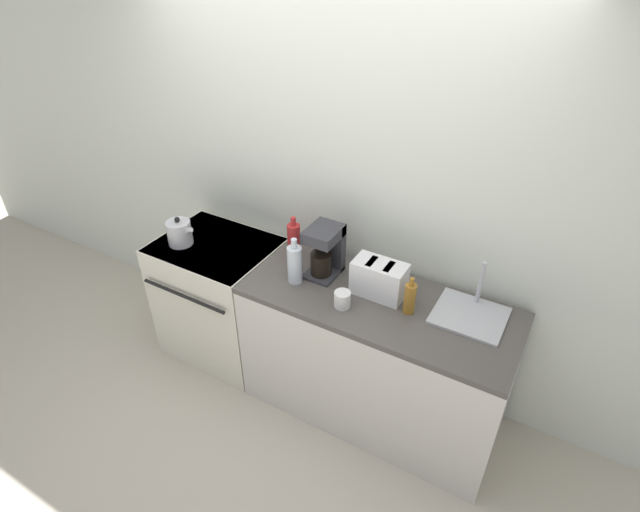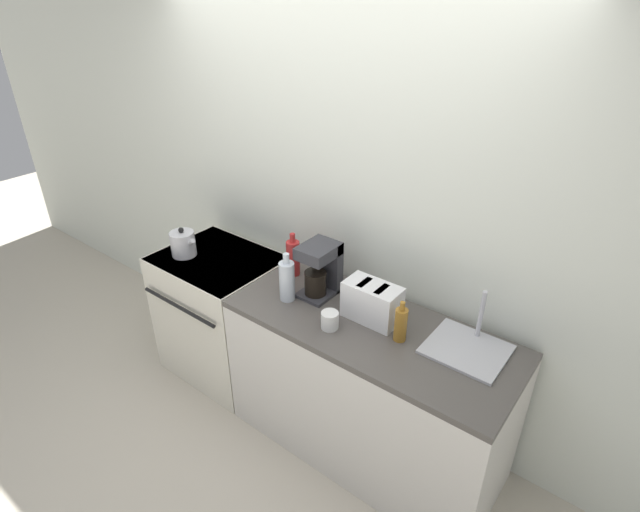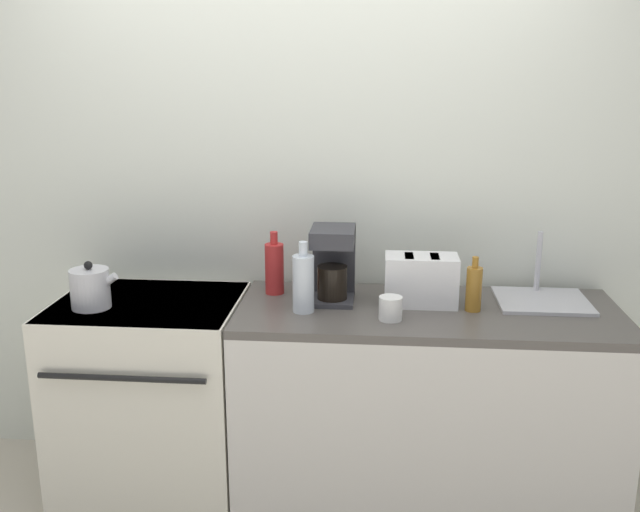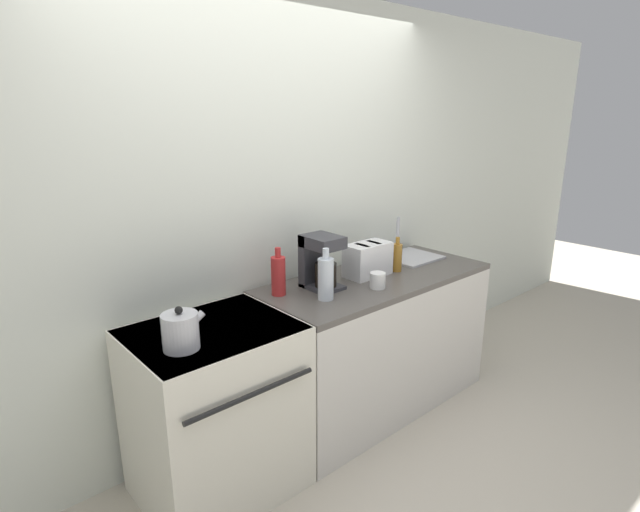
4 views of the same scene
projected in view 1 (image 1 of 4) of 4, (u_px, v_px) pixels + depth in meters
ground_plane at (273, 406)px, 3.34m from camera, size 12.00×12.00×0.00m
wall_back at (326, 190)px, 3.13m from camera, size 8.00×0.05×2.60m
stove at (222, 297)px, 3.57m from camera, size 0.79×0.67×0.91m
counter_block at (374, 357)px, 3.09m from camera, size 1.59×0.66×0.91m
kettle at (180, 233)px, 3.29m from camera, size 0.20×0.16×0.20m
toaster at (379, 279)px, 2.83m from camera, size 0.30×0.16×0.21m
coffee_maker at (326, 249)px, 2.98m from camera, size 0.18×0.23×0.32m
sink_tray at (470, 313)px, 2.72m from camera, size 0.38×0.34×0.28m
bottle_clear at (295, 264)px, 2.92m from camera, size 0.09×0.09×0.29m
bottle_red at (294, 240)px, 3.16m from camera, size 0.08×0.08×0.28m
bottle_amber at (410, 298)px, 2.70m from camera, size 0.06×0.06×0.23m
cup_white at (342, 299)px, 2.77m from camera, size 0.09×0.09×0.09m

